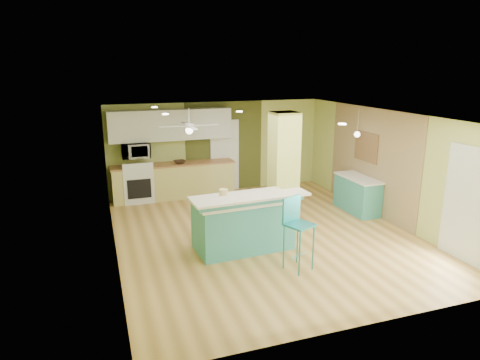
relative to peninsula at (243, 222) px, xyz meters
name	(u,v)px	position (x,y,z in m)	size (l,w,h in m)	color
floor	(264,234)	(0.64, 0.53, -0.55)	(6.00, 7.00, 0.01)	#A27738
ceiling	(265,115)	(0.64, 0.53, 1.96)	(6.00, 7.00, 0.01)	white
wall_back	(217,147)	(0.64, 4.04, 0.71)	(6.00, 0.01, 2.50)	#BBC76A
wall_front	(367,242)	(0.64, -2.97, 0.71)	(6.00, 0.01, 2.50)	#BBC76A
wall_left	(111,190)	(-2.36, 0.53, 0.71)	(0.01, 7.00, 2.50)	#BBC76A
wall_right	(388,166)	(3.65, 0.53, 0.71)	(0.01, 7.00, 2.50)	#BBC76A
wood_panel	(371,161)	(3.63, 1.13, 0.71)	(0.02, 3.40, 2.50)	#896E4E
olive_accent	(224,147)	(0.84, 4.02, 0.71)	(2.20, 0.02, 2.50)	#484D1E
interior_door	(225,156)	(0.84, 3.99, 0.46)	(0.82, 0.05, 2.00)	white
french_door	(468,205)	(3.61, -1.77, 0.51)	(0.04, 1.08, 2.10)	silver
column	(283,169)	(1.29, 1.03, 0.71)	(0.55, 0.55, 2.50)	#D6DC66
kitchen_run	(174,181)	(-0.66, 3.73, -0.07)	(3.25, 0.63, 0.94)	#C8BD68
stove	(138,184)	(-1.61, 3.72, -0.08)	(0.76, 0.66, 1.08)	white
upper_cabinets	(171,125)	(-0.66, 3.85, 1.41)	(3.20, 0.34, 0.80)	silver
microwave	(136,151)	(-1.61, 3.73, 0.81)	(0.70, 0.48, 0.39)	white
ceiling_fan	(189,126)	(-0.46, 2.53, 1.54)	(1.41, 1.41, 0.61)	silver
pendant_lamp	(357,134)	(3.29, 1.28, 1.34)	(0.14, 0.14, 0.69)	silver
wall_decor	(366,147)	(3.61, 1.33, 1.01)	(0.03, 0.90, 0.70)	brown
peninsula	(243,222)	(0.00, 0.00, 0.00)	(2.21, 1.28, 1.17)	teal
bar_stool	(296,221)	(0.58, -1.06, 0.32)	(0.56, 0.56, 1.29)	teal
side_counter	(357,194)	(3.34, 1.18, -0.11)	(0.57, 1.33, 0.86)	teal
fruit_bowl	(180,162)	(-0.50, 3.69, 0.44)	(0.32, 0.32, 0.08)	#362316
canister	(223,194)	(-0.36, 0.14, 0.56)	(0.17, 0.17, 0.18)	yellow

